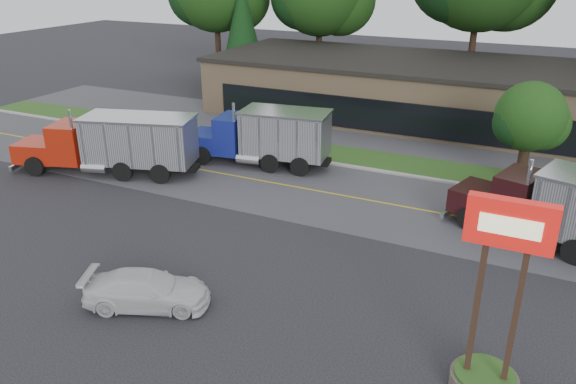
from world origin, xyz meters
name	(u,v)px	position (x,y,z in m)	size (l,w,h in m)	color
ground	(218,268)	(0.00, 0.00, 0.00)	(140.00, 140.00, 0.00)	#37373D
road	(309,190)	(0.00, 9.00, 0.00)	(60.00, 8.00, 0.02)	#525257
center_line	(309,190)	(0.00, 9.00, 0.00)	(60.00, 0.12, 0.01)	gold
curb	(337,165)	(0.00, 13.20, 0.00)	(60.00, 0.30, 0.12)	#9E9E99
grass_verge	(348,156)	(0.00, 15.00, 0.00)	(60.00, 3.40, 0.03)	#26511B
far_parking	(372,135)	(0.00, 20.00, 0.00)	(60.00, 7.00, 0.02)	#525257
strip_mall	(424,92)	(2.00, 26.00, 2.00)	(32.00, 12.00, 4.00)	tan
bilo_sign	(492,331)	(10.50, -2.50, 2.02)	(2.20, 1.90, 5.95)	#6B6054
evergreen_left	(242,27)	(-16.00, 30.00, 5.43)	(4.35, 4.35, 9.88)	#382619
tree_verge	(531,120)	(10.06, 15.05, 3.53)	(3.89, 3.66, 5.55)	#382619
dump_truck_red	(116,143)	(-10.82, 6.59, 1.81)	(10.63, 5.35, 3.36)	black
dump_truck_blue	(266,136)	(-3.82, 11.44, 1.81)	(8.75, 3.74, 3.36)	black
dump_truck_maroon	(573,210)	(12.45, 7.78, 1.81)	(9.27, 4.90, 3.36)	black
rally_car	(147,290)	(-0.84, -3.27, 0.64)	(1.79, 4.41, 1.28)	silver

